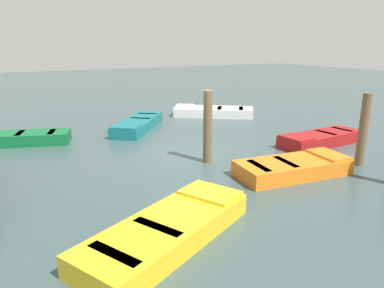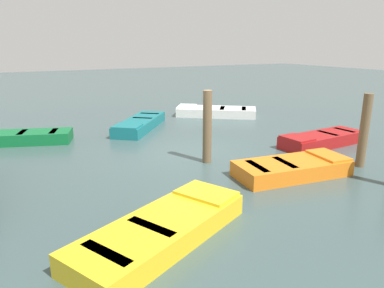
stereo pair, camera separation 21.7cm
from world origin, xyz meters
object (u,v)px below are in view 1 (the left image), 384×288
object	(u,v)px
rowboat_red	(320,139)
mooring_piling_center	(363,130)
mooring_piling_far_left	(208,127)
rowboat_yellow	(169,229)
rowboat_teal	(138,124)
rowboat_orange	(293,167)
rowboat_white	(213,111)
rowboat_green	(10,138)

from	to	relation	value
rowboat_red	mooring_piling_center	world-z (taller)	mooring_piling_center
mooring_piling_far_left	rowboat_yellow	bearing A→B (deg)	139.26
rowboat_teal	rowboat_orange	size ratio (longest dim) A/B	1.12
rowboat_white	mooring_piling_far_left	world-z (taller)	mooring_piling_far_left
rowboat_yellow	rowboat_green	xyz separation A→B (m)	(8.32, 2.02, -0.00)
rowboat_red	rowboat_yellow	bearing A→B (deg)	19.66
rowboat_orange	rowboat_yellow	bearing A→B (deg)	-155.28
rowboat_red	rowboat_green	xyz separation A→B (m)	(5.29, 9.29, -0.00)
rowboat_orange	rowboat_red	world-z (taller)	same
rowboat_yellow	mooring_piling_center	xyz separation A→B (m)	(0.97, -6.53, 0.82)
rowboat_orange	rowboat_white	xyz separation A→B (m)	(7.82, -2.51, -0.00)
rowboat_white	rowboat_green	distance (m)	8.88
rowboat_red	rowboat_orange	bearing A→B (deg)	26.90
mooring_piling_center	mooring_piling_far_left	distance (m)	4.35
rowboat_green	rowboat_teal	bearing A→B (deg)	-160.77
rowboat_red	rowboat_teal	bearing A→B (deg)	-51.71
rowboat_white	mooring_piling_far_left	size ratio (longest dim) A/B	1.80
rowboat_teal	rowboat_yellow	world-z (taller)	same
rowboat_teal	rowboat_white	distance (m)	4.26
mooring_piling_far_left	rowboat_orange	bearing A→B (deg)	-144.85
rowboat_white	mooring_piling_center	bearing A→B (deg)	124.74
rowboat_red	mooring_piling_far_left	bearing A→B (deg)	-7.16
rowboat_white	mooring_piling_center	size ratio (longest dim) A/B	1.84
rowboat_yellow	rowboat_white	xyz separation A→B (m)	(9.15, -6.82, -0.00)
rowboat_yellow	rowboat_red	world-z (taller)	same
rowboat_yellow	rowboat_orange	xyz separation A→B (m)	(1.33, -4.31, 0.00)
rowboat_white	mooring_piling_far_left	bearing A→B (deg)	92.62
rowboat_yellow	rowboat_white	bearing A→B (deg)	28.15
rowboat_yellow	mooring_piling_center	distance (m)	6.66
rowboat_teal	rowboat_red	bearing A→B (deg)	80.78
rowboat_green	mooring_piling_center	bearing A→B (deg)	158.85
rowboat_orange	mooring_piling_center	size ratio (longest dim) A/B	1.52
rowboat_orange	mooring_piling_far_left	world-z (taller)	mooring_piling_far_left
rowboat_orange	rowboat_teal	bearing A→B (deg)	111.00
rowboat_teal	rowboat_orange	world-z (taller)	same
rowboat_red	mooring_piling_far_left	xyz separation A→B (m)	(0.32, 4.38, 0.84)
rowboat_white	rowboat_red	xyz separation A→B (m)	(-6.12, -0.45, 0.00)
rowboat_green	rowboat_red	bearing A→B (deg)	169.86
mooring_piling_center	mooring_piling_far_left	size ratio (longest dim) A/B	0.98
rowboat_white	rowboat_teal	bearing A→B (deg)	48.29
rowboat_teal	rowboat_orange	bearing A→B (deg)	52.95
rowboat_teal	mooring_piling_far_left	distance (m)	5.02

